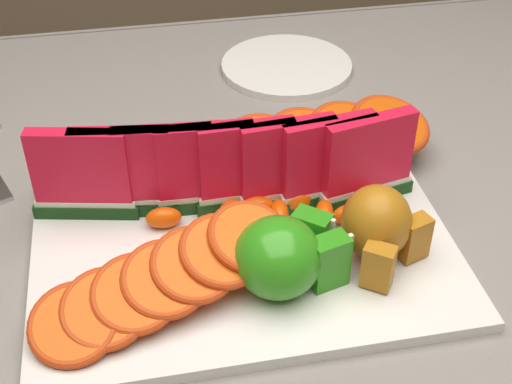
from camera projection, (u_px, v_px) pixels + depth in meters
The scene contains 10 objects.
table at pixel (198, 317), 0.76m from camera, with size 1.40×0.90×0.75m.
tablecloth at pixel (194, 275), 0.73m from camera, with size 1.53×1.03×0.20m.
platter at pixel (242, 243), 0.69m from camera, with size 0.40×0.30×0.01m.
apple_cluster at pixel (285, 256), 0.62m from camera, with size 0.11×0.09×0.07m.
pear_cluster at pixel (379, 226), 0.65m from camera, with size 0.09×0.10×0.07m.
side_plate at pixel (287, 66), 0.98m from camera, with size 0.20×0.20×0.01m.
watermelon_row at pixel (227, 169), 0.70m from camera, with size 0.39×0.07×0.10m.
orange_fan_front at pixel (165, 279), 0.60m from camera, with size 0.25×0.14×0.06m.
orange_fan_back at pixel (264, 145), 0.78m from camera, with size 0.40×0.12×0.05m.
tangerine_segments at pixel (269, 214), 0.70m from camera, with size 0.24×0.07×0.02m.
Camera 1 is at (-0.04, -0.52, 1.23)m, focal length 50.00 mm.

